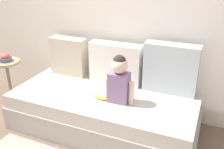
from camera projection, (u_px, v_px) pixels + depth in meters
name	position (u px, v px, depth m)	size (l,w,h in m)	color
ground_plane	(104.00, 128.00, 2.84)	(12.00, 12.00, 0.00)	brown
back_wall	(124.00, 14.00, 2.85)	(5.20, 0.10, 2.33)	silver
couch	(103.00, 112.00, 2.76)	(2.00, 0.89, 0.42)	#9C978F
throw_pillow_left	(69.00, 56.00, 3.09)	(0.45, 0.16, 0.46)	#C1B29E
throw_pillow_center	(116.00, 63.00, 2.87)	(0.60, 0.16, 0.46)	silver
throw_pillow_right	(171.00, 69.00, 2.63)	(0.55, 0.16, 0.53)	#B2BCC6
toddler	(119.00, 79.00, 2.44)	(0.31, 0.16, 0.49)	gray
banana	(100.00, 97.00, 2.57)	(0.17, 0.04, 0.04)	yellow
side_table	(7.00, 70.00, 3.31)	(0.35, 0.35, 0.54)	tan
fruit_bowl	(5.00, 58.00, 3.24)	(0.17, 0.17, 0.10)	#4C5666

